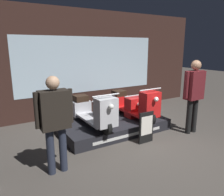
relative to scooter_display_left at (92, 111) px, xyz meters
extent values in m
plane|color=#423D38|center=(0.86, -1.41, -0.63)|extent=(30.00, 30.00, 0.00)
cube|color=#331E19|center=(0.86, 1.85, 0.97)|extent=(8.41, 0.08, 3.20)
cube|color=silver|center=(0.86, 1.81, 0.92)|extent=(4.62, 0.01, 1.70)
cube|color=black|center=(0.60, 0.02, -0.49)|extent=(2.65, 1.36, 0.28)
cube|color=silver|center=(0.60, -0.67, -0.50)|extent=(1.86, 0.01, 0.07)
cylinder|color=black|center=(0.00, -0.68, -0.18)|extent=(0.09, 0.33, 0.33)
cylinder|color=black|center=(0.00, 0.71, -0.18)|extent=(0.09, 0.33, 0.33)
cube|color=#BCBCC1|center=(0.00, 0.02, -0.19)|extent=(0.42, 1.29, 0.05)
cube|color=#BCBCC1|center=(0.00, -0.65, 0.14)|extent=(0.44, 0.30, 0.61)
cube|color=#BCBCC1|center=(0.00, 0.69, -0.10)|extent=(0.46, 0.35, 0.38)
cube|color=black|center=(0.00, 0.68, 0.17)|extent=(0.34, 0.32, 0.15)
cylinder|color=silver|center=(0.00, -0.66, 0.51)|extent=(0.63, 0.03, 0.03)
sphere|color=white|center=(0.00, -0.86, 0.31)|extent=(0.11, 0.11, 0.11)
cylinder|color=black|center=(1.19, -0.68, -0.18)|extent=(0.09, 0.33, 0.33)
cylinder|color=black|center=(1.19, 0.71, -0.18)|extent=(0.09, 0.33, 0.33)
cube|color=red|center=(1.19, 0.02, -0.19)|extent=(0.42, 1.29, 0.05)
cube|color=red|center=(1.19, -0.65, 0.14)|extent=(0.44, 0.30, 0.61)
cube|color=red|center=(1.19, 0.69, -0.10)|extent=(0.46, 0.35, 0.38)
cube|color=black|center=(1.19, 0.68, 0.17)|extent=(0.34, 0.32, 0.15)
cylinder|color=silver|center=(1.19, -0.66, 0.51)|extent=(0.63, 0.03, 0.03)
sphere|color=white|center=(1.19, -0.86, 0.31)|extent=(0.11, 0.11, 0.11)
cylinder|color=black|center=(0.31, -0.02, -0.46)|extent=(0.09, 0.33, 0.33)
cylinder|color=black|center=(0.31, 1.37, -0.46)|extent=(0.09, 0.33, 0.33)
cube|color=black|center=(0.31, 0.67, -0.47)|extent=(0.42, 1.29, 0.05)
cube|color=black|center=(0.31, 0.00, -0.14)|extent=(0.44, 0.30, 0.61)
cube|color=black|center=(0.31, 1.34, -0.37)|extent=(0.46, 0.35, 0.38)
cube|color=black|center=(0.31, 1.34, -0.11)|extent=(0.34, 0.32, 0.15)
cylinder|color=silver|center=(0.31, 0.00, 0.23)|extent=(0.63, 0.03, 0.03)
sphere|color=white|center=(0.31, -0.20, 0.03)|extent=(0.11, 0.11, 0.11)
cylinder|color=black|center=(1.24, -0.02, -0.46)|extent=(0.09, 0.33, 0.33)
cylinder|color=black|center=(1.24, 1.37, -0.46)|extent=(0.09, 0.33, 0.33)
cube|color=red|center=(1.24, 0.67, -0.47)|extent=(0.42, 1.29, 0.05)
cube|color=red|center=(1.24, 0.00, -0.14)|extent=(0.44, 0.30, 0.61)
cube|color=red|center=(1.24, 1.34, -0.37)|extent=(0.46, 0.35, 0.38)
cube|color=black|center=(1.24, 1.34, -0.11)|extent=(0.34, 0.32, 0.15)
cylinder|color=silver|center=(1.24, 0.00, 0.23)|extent=(0.63, 0.03, 0.03)
sphere|color=white|center=(1.24, -0.20, 0.03)|extent=(0.11, 0.11, 0.11)
cylinder|color=#232838|center=(-1.30, -1.07, -0.23)|extent=(0.13, 0.13, 0.80)
cylinder|color=#232838|center=(-1.09, -1.07, -0.23)|extent=(0.13, 0.13, 0.80)
cube|color=black|center=(-1.20, -1.07, 0.49)|extent=(0.47, 0.26, 0.63)
cylinder|color=black|center=(-1.47, -1.07, 0.51)|extent=(0.08, 0.08, 0.58)
cylinder|color=black|center=(-0.92, -1.07, 0.51)|extent=(0.08, 0.08, 0.58)
sphere|color=tan|center=(-1.20, -1.07, 0.93)|extent=(0.22, 0.22, 0.22)
cylinder|color=black|center=(2.10, -1.07, -0.20)|extent=(0.13, 0.13, 0.86)
cylinder|color=black|center=(2.30, -1.07, -0.20)|extent=(0.13, 0.13, 0.86)
cube|color=#5B191E|center=(2.20, -1.07, 0.58)|extent=(0.45, 0.25, 0.68)
cylinder|color=#5B191E|center=(1.93, -1.07, 0.60)|extent=(0.08, 0.08, 0.63)
cylinder|color=#5B191E|center=(2.46, -1.07, 0.60)|extent=(0.08, 0.08, 0.63)
sphere|color=#A87A5B|center=(2.20, -1.07, 1.05)|extent=(0.23, 0.23, 0.23)
cube|color=black|center=(0.85, -0.95, -0.27)|extent=(0.38, 0.04, 0.71)
cube|color=white|center=(0.85, -0.97, -0.22)|extent=(0.31, 0.01, 0.43)
camera|label=1|loc=(-2.16, -4.44, 1.48)|focal=35.00mm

